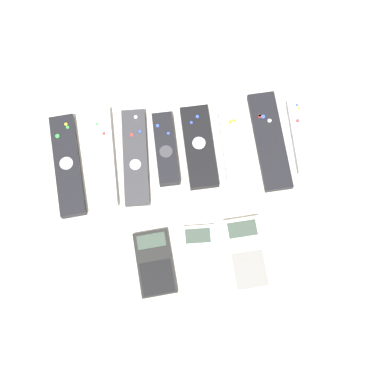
{
  "coord_description": "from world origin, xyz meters",
  "views": [
    {
      "loc": [
        -0.04,
        -0.26,
        1.03
      ],
      "look_at": [
        0.0,
        0.04,
        0.01
      ],
      "focal_mm": 50.0,
      "sensor_mm": 36.0,
      "label": 1
    }
  ],
  "objects": [
    {
      "name": "remote_1",
      "position": [
        -0.17,
        0.13,
        0.01
      ],
      "size": [
        0.05,
        0.21,
        0.02
      ],
      "rotation": [
        0.0,
        0.0,
        -0.01
      ],
      "color": "white",
      "rests_on": "ground_plane"
    },
    {
      "name": "remote_5",
      "position": [
        0.1,
        0.13,
        0.01
      ],
      "size": [
        0.06,
        0.21,
        0.02
      ],
      "rotation": [
        0.0,
        0.0,
        -0.02
      ],
      "color": "silver",
      "rests_on": "ground_plane"
    },
    {
      "name": "calculator_2",
      "position": [
        0.09,
        -0.1,
        0.01
      ],
      "size": [
        0.07,
        0.14,
        0.02
      ],
      "rotation": [
        0.0,
        0.0,
        0.03
      ],
      "color": "beige",
      "rests_on": "ground_plane"
    },
    {
      "name": "remote_6",
      "position": [
        0.17,
        0.13,
        0.01
      ],
      "size": [
        0.06,
        0.21,
        0.02
      ],
      "rotation": [
        0.0,
        0.0,
        0.02
      ],
      "color": "black",
      "rests_on": "ground_plane"
    },
    {
      "name": "remote_0",
      "position": [
        -0.24,
        0.13,
        0.01
      ],
      "size": [
        0.06,
        0.22,
        0.02
      ],
      "rotation": [
        0.0,
        0.0,
        0.05
      ],
      "color": "black",
      "rests_on": "ground_plane"
    },
    {
      "name": "ground_plane",
      "position": [
        0.0,
        0.0,
        0.0
      ],
      "size": [
        3.0,
        3.0,
        0.0
      ],
      "primitive_type": "plane",
      "color": "beige"
    },
    {
      "name": "remote_3",
      "position": [
        -0.04,
        0.14,
        0.01
      ],
      "size": [
        0.04,
        0.15,
        0.03
      ],
      "rotation": [
        0.0,
        0.0,
        -0.01
      ],
      "color": "black",
      "rests_on": "ground_plane"
    },
    {
      "name": "remote_4",
      "position": [
        0.03,
        0.13,
        0.01
      ],
      "size": [
        0.06,
        0.18,
        0.02
      ],
      "rotation": [
        0.0,
        0.0,
        0.0
      ],
      "color": "black",
      "rests_on": "ground_plane"
    },
    {
      "name": "calculator_0",
      "position": [
        -0.09,
        -0.09,
        0.01
      ],
      "size": [
        0.07,
        0.13,
        0.01
      ],
      "rotation": [
        0.0,
        0.0,
        0.05
      ],
      "color": "black",
      "rests_on": "ground_plane"
    },
    {
      "name": "remote_7",
      "position": [
        0.24,
        0.13,
        0.01
      ],
      "size": [
        0.05,
        0.16,
        0.02
      ],
      "rotation": [
        0.0,
        0.0,
        -0.02
      ],
      "color": "#B7B7BC",
      "rests_on": "ground_plane"
    },
    {
      "name": "calculator_1",
      "position": [
        -0.0,
        -0.1,
        0.01
      ],
      "size": [
        0.07,
        0.13,
        0.01
      ],
      "rotation": [
        0.0,
        0.0,
        -0.06
      ],
      "color": "silver",
      "rests_on": "ground_plane"
    },
    {
      "name": "remote_2",
      "position": [
        -0.1,
        0.13,
        0.01
      ],
      "size": [
        0.06,
        0.2,
        0.02
      ],
      "rotation": [
        0.0,
        0.0,
        -0.06
      ],
      "color": "#333338",
      "rests_on": "ground_plane"
    }
  ]
}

